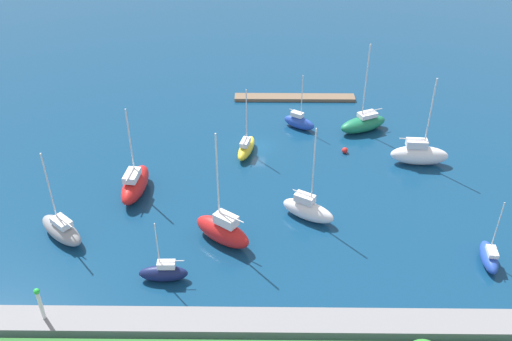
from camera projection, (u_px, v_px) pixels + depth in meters
The scene contains 15 objects.
water at pixel (257, 147), 79.32m from camera, with size 160.00×160.00×0.00m, color navy.
pier_dock at pixel (295, 98), 92.33m from camera, with size 20.17×2.32×0.55m, color brown.
breakwater at pixel (253, 323), 51.48m from camera, with size 64.12×3.05×1.07m, color gray.
harbor_beacon at pixel (40, 301), 50.17m from camera, with size 0.56×0.56×3.73m.
sailboat_blue_lone_south at pixel (299, 122), 83.50m from camera, with size 5.23×4.24×8.77m.
sailboat_red_outer_mooring at pixel (223, 230), 61.14m from camera, with size 7.31×6.22×13.88m.
sailboat_white_lone_north at pixel (419, 154), 74.82m from camera, with size 7.91×2.96×12.71m.
sailboat_green_far_north at pixel (363, 123), 82.69m from camera, with size 8.14×5.79×13.78m.
sailboat_yellow_along_channel at pixel (246, 148), 77.22m from camera, with size 3.21×6.47×9.82m.
sailboat_navy_inner_mooring at pixel (164, 273), 56.44m from camera, with size 5.09×1.66×7.48m.
sailboat_gray_far_south at pixel (61, 230), 61.82m from camera, with size 6.79×6.35×11.20m.
sailboat_blue_center_basin at pixel (489, 257), 58.53m from camera, with size 2.23×5.12×7.94m.
sailboat_red_off_beacon at pixel (135, 184), 68.87m from camera, with size 3.44×8.18×11.81m.
sailboat_white_by_breakwater at pixel (308, 209), 64.79m from camera, with size 6.73×5.17×12.38m.
mooring_buoy_red at pixel (345, 150), 77.79m from camera, with size 0.84×0.84×0.84m, color red.
Camera 1 is at (-0.62, 68.07, 40.86)m, focal length 38.52 mm.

